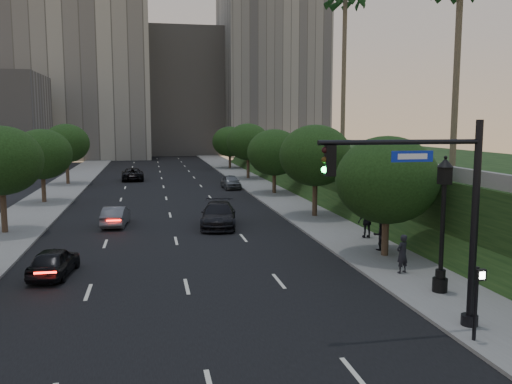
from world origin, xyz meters
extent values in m
plane|color=black|center=(0.00, 0.00, 0.00)|extent=(160.00, 160.00, 0.00)
cube|color=black|center=(0.00, 30.00, 0.01)|extent=(16.00, 140.00, 0.02)
cube|color=slate|center=(10.25, 30.00, 0.07)|extent=(4.50, 140.00, 0.15)
cube|color=slate|center=(-10.25, 30.00, 0.07)|extent=(4.50, 140.00, 0.15)
cube|color=black|center=(22.00, 28.00, 2.00)|extent=(18.00, 90.00, 4.00)
cube|color=slate|center=(13.50, 28.00, 4.35)|extent=(0.35, 90.00, 0.70)
cube|color=gray|center=(-14.00, 92.00, 16.00)|extent=(26.00, 20.00, 32.00)
cube|color=gray|center=(6.00, 102.00, 13.00)|extent=(22.00, 18.00, 26.00)
cube|color=gray|center=(24.00, 96.00, 18.00)|extent=(20.00, 22.00, 36.00)
cylinder|color=#38281C|center=(10.30, 8.00, 1.43)|extent=(0.36, 0.36, 2.86)
ellipsoid|color=black|center=(10.30, 8.00, 4.03)|extent=(5.20, 5.20, 4.42)
cylinder|color=#38281C|center=(10.30, 20.00, 1.61)|extent=(0.36, 0.36, 3.21)
ellipsoid|color=black|center=(10.30, 20.00, 4.53)|extent=(5.20, 5.20, 4.42)
cylinder|color=#38281C|center=(10.30, 33.00, 1.43)|extent=(0.36, 0.36, 2.86)
ellipsoid|color=black|center=(10.30, 33.00, 4.03)|extent=(5.20, 5.20, 4.42)
cylinder|color=#38281C|center=(10.30, 47.00, 1.61)|extent=(0.36, 0.36, 3.21)
ellipsoid|color=black|center=(10.30, 47.00, 4.53)|extent=(5.20, 5.20, 4.42)
cylinder|color=#38281C|center=(10.30, 62.00, 1.43)|extent=(0.36, 0.36, 2.86)
ellipsoid|color=black|center=(10.30, 62.00, 4.03)|extent=(5.20, 5.20, 4.42)
cylinder|color=#38281C|center=(-10.30, 18.00, 1.63)|extent=(0.36, 0.36, 3.26)
ellipsoid|color=black|center=(-10.30, 18.00, 4.59)|extent=(5.00, 5.00, 4.25)
cylinder|color=#38281C|center=(-10.30, 31.00, 1.50)|extent=(0.36, 0.36, 2.99)
ellipsoid|color=black|center=(-10.30, 31.00, 4.22)|extent=(5.00, 5.00, 4.25)
cylinder|color=#38281C|center=(-10.30, 45.00, 1.63)|extent=(0.36, 0.36, 3.26)
ellipsoid|color=black|center=(-10.30, 45.00, 4.59)|extent=(5.00, 5.00, 4.25)
cylinder|color=#4C4233|center=(17.50, 14.00, 10.00)|extent=(0.40, 0.40, 12.00)
cylinder|color=#4C4233|center=(16.00, 30.00, 11.25)|extent=(0.40, 0.40, 14.50)
cylinder|color=black|center=(9.01, -1.55, 3.50)|extent=(0.24, 0.24, 7.00)
cylinder|color=black|center=(9.01, -1.55, 0.25)|extent=(0.56, 0.56, 0.50)
cylinder|color=black|center=(6.31, -1.55, 6.30)|extent=(5.40, 0.16, 0.16)
cube|color=black|center=(4.01, -1.55, 5.75)|extent=(0.32, 0.22, 0.95)
sphere|color=black|center=(3.83, -1.55, 6.08)|extent=(0.20, 0.20, 0.20)
sphere|color=#3F2B0A|center=(3.83, -1.55, 5.78)|extent=(0.20, 0.20, 0.20)
sphere|color=#19F24C|center=(3.83, -1.55, 5.48)|extent=(0.20, 0.20, 0.20)
cube|color=#0E28B8|center=(6.71, -1.55, 5.85)|extent=(1.40, 0.05, 0.35)
cylinder|color=black|center=(9.92, 1.96, 0.35)|extent=(0.60, 0.60, 0.70)
cylinder|color=black|center=(9.92, 1.96, 0.85)|extent=(0.40, 0.40, 0.40)
cylinder|color=black|center=(9.92, 1.96, 2.80)|extent=(0.18, 0.18, 3.60)
cube|color=black|center=(9.92, 1.96, 4.85)|extent=(0.42, 0.42, 0.70)
cone|color=black|center=(9.92, 1.96, 5.35)|extent=(0.64, 0.64, 0.35)
sphere|color=black|center=(9.92, 1.96, 5.55)|extent=(0.14, 0.14, 0.14)
cylinder|color=black|center=(8.42, -2.71, 1.25)|extent=(0.12, 0.12, 2.50)
cube|color=black|center=(8.42, -2.89, 2.30)|extent=(0.30, 0.14, 0.35)
cube|color=white|center=(8.42, -2.97, 2.30)|extent=(0.18, 0.02, 0.22)
imported|color=black|center=(-5.75, 7.78, 0.67)|extent=(2.06, 4.09, 1.34)
imported|color=#4F5056|center=(-3.72, 19.50, 0.68)|extent=(1.80, 4.21, 1.35)
imported|color=black|center=(-3.43, 48.42, 0.75)|extent=(2.71, 5.49, 1.50)
imported|color=black|center=(3.00, 17.86, 0.80)|extent=(3.05, 5.80, 1.60)
imported|color=#55585C|center=(6.85, 38.17, 0.71)|extent=(1.88, 4.25, 1.42)
imported|color=black|center=(9.66, 4.79, 1.03)|extent=(0.76, 0.64, 1.76)
imported|color=black|center=(10.54, 9.09, 0.96)|extent=(0.81, 0.64, 1.62)
imported|color=black|center=(11.06, 12.12, 1.10)|extent=(1.12, 0.48, 1.90)
camera|label=1|loc=(-1.41, -17.29, 6.93)|focal=38.00mm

